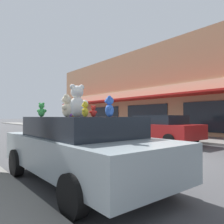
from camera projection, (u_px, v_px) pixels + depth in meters
name	position (u px, v px, depth m)	size (l,w,h in m)	color
ground_plane	(160.00, 159.00, 7.32)	(260.00, 260.00, 0.00)	#424244
storefront_row	(197.00, 95.00, 23.29)	(17.69, 28.84, 7.31)	tan
plush_art_car	(81.00, 147.00, 4.70)	(2.10, 4.47, 1.41)	#8C999E
teddy_bear_giant	(77.00, 101.00, 5.05)	(0.57, 0.39, 0.75)	white
teddy_bear_purple	(70.00, 112.00, 5.38)	(0.16, 0.17, 0.24)	purple
teddy_bear_yellow	(85.00, 109.00, 4.34)	(0.21, 0.21, 0.31)	yellow
teddy_bear_red	(93.00, 111.00, 4.50)	(0.18, 0.12, 0.24)	red
teddy_bear_orange	(73.00, 112.00, 5.80)	(0.21, 0.14, 0.27)	orange
teddy_bear_cream	(67.00, 106.00, 3.74)	(0.26, 0.27, 0.39)	beige
teddy_bear_blue	(109.00, 107.00, 3.77)	(0.24, 0.25, 0.37)	blue
teddy_bear_green	(42.00, 110.00, 5.21)	(0.22, 0.25, 0.34)	green
parked_car_far_center	(160.00, 128.00, 11.48)	(2.15, 4.18, 1.47)	maroon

